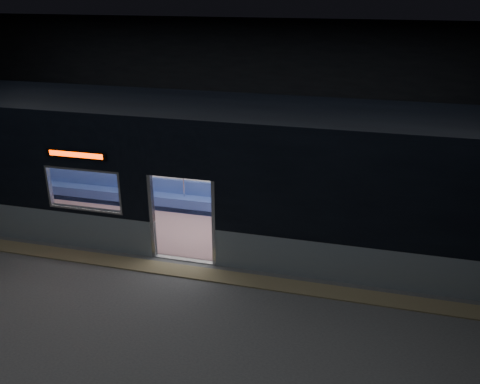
% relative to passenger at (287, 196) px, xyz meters
% --- Properties ---
extents(station_floor, '(24.00, 14.00, 0.01)m').
position_rel_passenger_xyz_m(station_floor, '(-1.95, -3.55, -0.80)').
color(station_floor, '#47494C').
rests_on(station_floor, ground).
extents(station_envelope, '(24.00, 14.00, 5.00)m').
position_rel_passenger_xyz_m(station_envelope, '(-1.95, -3.55, 2.87)').
color(station_envelope, black).
rests_on(station_envelope, station_floor).
extents(tactile_strip, '(22.80, 0.50, 0.03)m').
position_rel_passenger_xyz_m(tactile_strip, '(-1.95, -3.00, -0.78)').
color(tactile_strip, '#8C7F59').
rests_on(tactile_strip, station_floor).
extents(metro_car, '(18.00, 3.04, 3.35)m').
position_rel_passenger_xyz_m(metro_car, '(-1.95, -1.00, 1.05)').
color(metro_car, '#86949F').
rests_on(metro_car, station_floor).
extents(passenger, '(0.39, 0.68, 1.36)m').
position_rel_passenger_xyz_m(passenger, '(0.00, 0.00, 0.00)').
color(passenger, black).
rests_on(passenger, metro_car).
extents(handbag, '(0.35, 0.33, 0.14)m').
position_rel_passenger_xyz_m(handbag, '(-0.01, -0.22, -0.12)').
color(handbag, black).
rests_on(handbag, passenger).
extents(transit_map, '(1.11, 0.03, 0.72)m').
position_rel_passenger_xyz_m(transit_map, '(1.08, 0.31, 0.72)').
color(transit_map, white).
rests_on(transit_map, metro_car).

